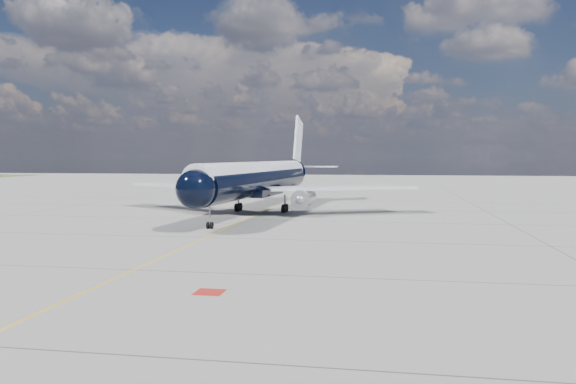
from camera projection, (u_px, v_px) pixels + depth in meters
The scene contains 4 objects.
ground at pixel (255, 215), 71.44m from camera, with size 320.00×320.00×0.00m, color gray.
taxiway_centerline at pixel (245, 220), 66.53m from camera, with size 0.16×160.00×0.01m, color #F6B00C.
red_marking at pixel (210, 292), 30.95m from camera, with size 1.60×1.60×0.01m, color maroon.
main_airliner at pixel (261, 179), 75.59m from camera, with size 41.28×50.39×14.55m.
Camera 1 is at (16.24, -39.36, 7.48)m, focal length 35.00 mm.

